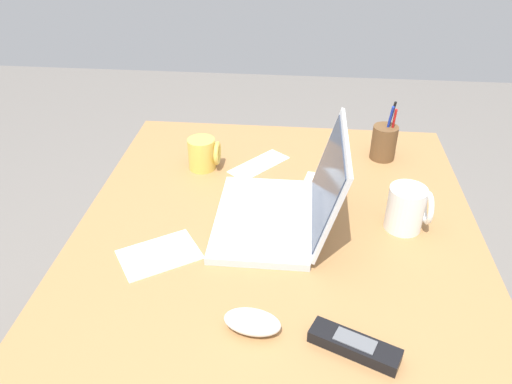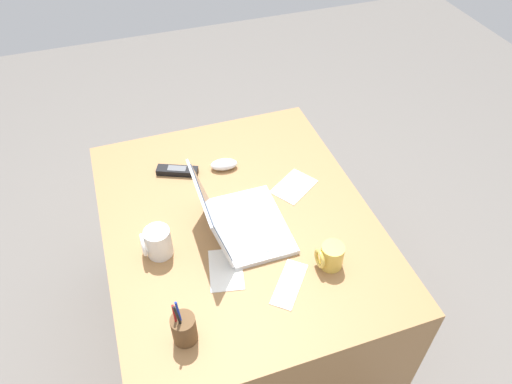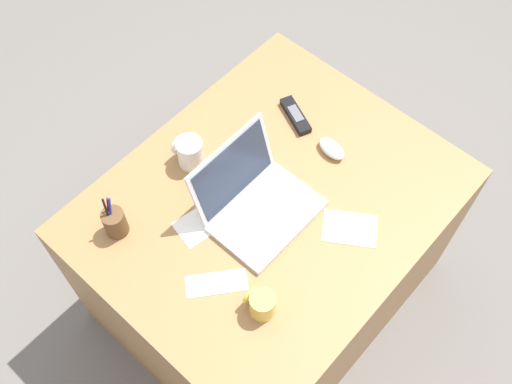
# 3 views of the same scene
# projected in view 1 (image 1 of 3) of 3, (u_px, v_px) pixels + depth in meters

# --- Properties ---
(desk) EXTENTS (1.13, 0.92, 0.72)m
(desk) POSITION_uv_depth(u_px,v_px,m) (273.00, 345.00, 1.33)
(desk) COLOR #9E7042
(desk) RESTS_ON ground
(laptop) EXTENTS (0.32, 0.28, 0.23)m
(laptop) POSITION_uv_depth(u_px,v_px,m) (284.00, 207.00, 1.14)
(laptop) COLOR silver
(laptop) RESTS_ON desk
(computer_mouse) EXTENTS (0.07, 0.11, 0.04)m
(computer_mouse) POSITION_uv_depth(u_px,v_px,m) (252.00, 322.00, 0.89)
(computer_mouse) COLOR white
(computer_mouse) RESTS_ON desk
(coffee_mug_white) EXTENTS (0.08, 0.10, 0.10)m
(coffee_mug_white) POSITION_uv_depth(u_px,v_px,m) (407.00, 208.00, 1.13)
(coffee_mug_white) COLOR white
(coffee_mug_white) RESTS_ON desk
(coffee_mug_tall) EXTENTS (0.07, 0.09, 0.09)m
(coffee_mug_tall) POSITION_uv_depth(u_px,v_px,m) (203.00, 154.00, 1.36)
(coffee_mug_tall) COLOR #E0BC4C
(coffee_mug_tall) RESTS_ON desk
(cordless_phone) EXTENTS (0.10, 0.16, 0.03)m
(cordless_phone) POSITION_uv_depth(u_px,v_px,m) (354.00, 345.00, 0.86)
(cordless_phone) COLOR black
(cordless_phone) RESTS_ON desk
(pen_holder) EXTENTS (0.07, 0.07, 0.17)m
(pen_holder) POSITION_uv_depth(u_px,v_px,m) (384.00, 142.00, 1.40)
(pen_holder) COLOR brown
(pen_holder) RESTS_ON desk
(paper_note_near_laptop) EXTENTS (0.18, 0.14, 0.00)m
(paper_note_near_laptop) POSITION_uv_depth(u_px,v_px,m) (321.00, 191.00, 1.28)
(paper_note_near_laptop) COLOR white
(paper_note_near_laptop) RESTS_ON desk
(paper_note_left) EXTENTS (0.18, 0.20, 0.00)m
(paper_note_left) POSITION_uv_depth(u_px,v_px,m) (159.00, 255.00, 1.07)
(paper_note_left) COLOR white
(paper_note_left) RESTS_ON desk
(paper_note_right) EXTENTS (0.18, 0.17, 0.00)m
(paper_note_right) POSITION_uv_depth(u_px,v_px,m) (259.00, 165.00, 1.39)
(paper_note_right) COLOR white
(paper_note_right) RESTS_ON desk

